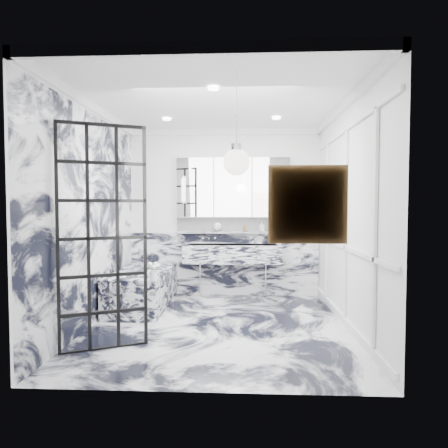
# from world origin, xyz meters

# --- Properties ---
(floor) EXTENTS (3.60, 3.60, 0.00)m
(floor) POSITION_xyz_m (0.00, 0.00, 0.00)
(floor) COLOR silver
(floor) RESTS_ON ground
(ceiling) EXTENTS (3.60, 3.60, 0.00)m
(ceiling) POSITION_xyz_m (0.00, 0.00, 2.80)
(ceiling) COLOR white
(ceiling) RESTS_ON wall_back
(wall_back) EXTENTS (3.60, 0.00, 3.60)m
(wall_back) POSITION_xyz_m (0.00, 1.80, 1.40)
(wall_back) COLOR white
(wall_back) RESTS_ON floor
(wall_front) EXTENTS (3.60, 0.00, 3.60)m
(wall_front) POSITION_xyz_m (0.00, -1.80, 1.40)
(wall_front) COLOR white
(wall_front) RESTS_ON floor
(wall_left) EXTENTS (0.00, 3.60, 3.60)m
(wall_left) POSITION_xyz_m (-1.60, 0.00, 1.40)
(wall_left) COLOR white
(wall_left) RESTS_ON floor
(wall_right) EXTENTS (0.00, 3.60, 3.60)m
(wall_right) POSITION_xyz_m (1.60, 0.00, 1.40)
(wall_right) COLOR white
(wall_right) RESTS_ON floor
(marble_clad_back) EXTENTS (3.18, 0.05, 1.05)m
(marble_clad_back) POSITION_xyz_m (0.00, 1.78, 0.53)
(marble_clad_back) COLOR silver
(marble_clad_back) RESTS_ON floor
(marble_clad_left) EXTENTS (0.02, 3.56, 2.68)m
(marble_clad_left) POSITION_xyz_m (-1.59, 0.00, 1.34)
(marble_clad_left) COLOR silver
(marble_clad_left) RESTS_ON floor
(panel_molding) EXTENTS (0.03, 3.40, 2.30)m
(panel_molding) POSITION_xyz_m (1.58, 0.00, 1.30)
(panel_molding) COLOR white
(panel_molding) RESTS_ON floor
(soap_bottle_a) EXTENTS (0.09, 0.09, 0.22)m
(soap_bottle_a) POSITION_xyz_m (0.78, 1.71, 1.20)
(soap_bottle_a) COLOR #8C5919
(soap_bottle_a) RESTS_ON ledge
(soap_bottle_b) EXTENTS (0.09, 0.09, 0.16)m
(soap_bottle_b) POSITION_xyz_m (0.63, 1.71, 1.17)
(soap_bottle_b) COLOR #4C4C51
(soap_bottle_b) RESTS_ON ledge
(soap_bottle_c) EXTENTS (0.14, 0.14, 0.15)m
(soap_bottle_c) POSITION_xyz_m (1.00, 1.71, 1.16)
(soap_bottle_c) COLOR silver
(soap_bottle_c) RESTS_ON ledge
(face_pot) EXTENTS (0.14, 0.14, 0.14)m
(face_pot) POSITION_xyz_m (-0.11, 1.71, 1.17)
(face_pot) COLOR white
(face_pot) RESTS_ON ledge
(amber_bottle) EXTENTS (0.04, 0.04, 0.10)m
(amber_bottle) POSITION_xyz_m (0.34, 1.71, 1.14)
(amber_bottle) COLOR #8C5919
(amber_bottle) RESTS_ON ledge
(flower_vase) EXTENTS (0.09, 0.09, 0.12)m
(flower_vase) POSITION_xyz_m (-0.82, 0.08, 0.61)
(flower_vase) COLOR silver
(flower_vase) RESTS_ON bathtub
(crittall_door) EXTENTS (0.82, 0.41, 2.35)m
(crittall_door) POSITION_xyz_m (-1.14, -0.86, 1.18)
(crittall_door) COLOR black
(crittall_door) RESTS_ON floor
(artwork) EXTENTS (0.52, 0.05, 0.52)m
(artwork) POSITION_xyz_m (0.83, -1.76, 1.53)
(artwork) COLOR #D54915
(artwork) RESTS_ON wall_front
(pendant_light) EXTENTS (0.24, 0.24, 0.24)m
(pendant_light) POSITION_xyz_m (0.26, -1.26, 1.92)
(pendant_light) COLOR white
(pendant_light) RESTS_ON ceiling
(trough_sink) EXTENTS (1.60, 0.45, 0.30)m
(trough_sink) POSITION_xyz_m (0.15, 1.55, 0.73)
(trough_sink) COLOR silver
(trough_sink) RESTS_ON wall_back
(ledge) EXTENTS (1.90, 0.14, 0.04)m
(ledge) POSITION_xyz_m (0.15, 1.72, 1.07)
(ledge) COLOR silver
(ledge) RESTS_ON wall_back
(subway_tile) EXTENTS (1.90, 0.03, 0.23)m
(subway_tile) POSITION_xyz_m (0.15, 1.78, 1.21)
(subway_tile) COLOR white
(subway_tile) RESTS_ON wall_back
(mirror_cabinet) EXTENTS (1.90, 0.16, 1.00)m
(mirror_cabinet) POSITION_xyz_m (0.15, 1.73, 1.82)
(mirror_cabinet) COLOR white
(mirror_cabinet) RESTS_ON wall_back
(sconce_left) EXTENTS (0.07, 0.07, 0.40)m
(sconce_left) POSITION_xyz_m (-0.67, 1.63, 1.78)
(sconce_left) COLOR white
(sconce_left) RESTS_ON mirror_cabinet
(sconce_right) EXTENTS (0.07, 0.07, 0.40)m
(sconce_right) POSITION_xyz_m (0.97, 1.63, 1.78)
(sconce_right) COLOR white
(sconce_right) RESTS_ON mirror_cabinet
(bathtub) EXTENTS (0.75, 1.65, 0.55)m
(bathtub) POSITION_xyz_m (-1.18, 0.90, 0.28)
(bathtub) COLOR silver
(bathtub) RESTS_ON floor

